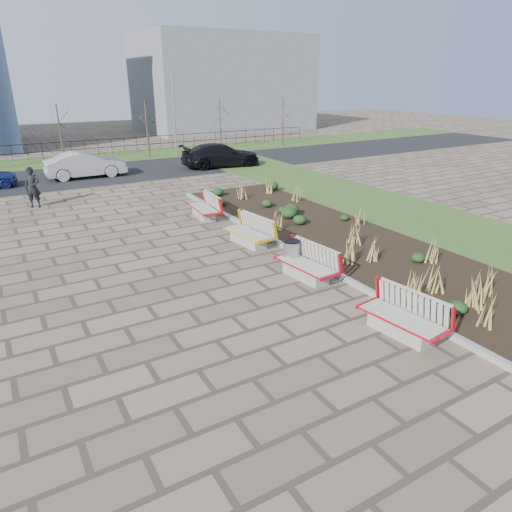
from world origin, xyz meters
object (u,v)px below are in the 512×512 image
bench_b (306,263)px  bench_d (203,207)px  bench_a (401,316)px  car_silver (86,165)px  bench_c (248,231)px  litter_bin (291,256)px  car_black (221,155)px  pedestrian (33,187)px  lamp_east (174,115)px

bench_b → bench_d: same height
bench_a → car_silver: bearing=89.1°
bench_c → litter_bin: 2.71m
car_black → litter_bin: bearing=167.8°
pedestrian → car_black: pedestrian is taller
lamp_east → bench_d: bearing=-107.4°
pedestrian → lamp_east: (11.04, 10.43, 2.10)m
bench_b → litter_bin: bearing=84.0°
car_black → bench_c: bearing=164.5°
bench_d → car_silver: 11.58m
bench_a → bench_c: bearing=82.5°
bench_b → lamp_east: 24.03m
bench_a → bench_c: 7.21m
bench_a → bench_d: same height
bench_c → bench_d: 3.90m
car_silver → bench_c: bearing=-168.9°
car_silver → car_black: 8.59m
bench_d → car_black: (5.97, 10.35, 0.29)m
car_silver → bench_b: bearing=-170.6°
bench_d → pedestrian: pedestrian is taller
bench_b → car_silver: car_silver is taller
bench_d → bench_c: bearing=-85.1°
litter_bin → car_black: 17.98m
bench_a → car_black: car_black is taller
pedestrian → bench_c: bearing=-33.6°
bench_c → car_silver: 15.41m
pedestrian → lamp_east: size_ratio=0.31×
bench_b → car_silver: size_ratio=0.45×
pedestrian → car_black: bearing=45.5°
bench_d → lamp_east: (5.00, 16.00, 2.54)m
bench_d → lamp_east: 16.95m
bench_c → car_silver: bearing=92.2°
bench_c → bench_d: bearing=82.6°
lamp_east → car_silver: bearing=-148.1°
litter_bin → car_silver: (-2.57, 17.90, 0.30)m
bench_d → litter_bin: bench_d is taller
bench_a → bench_c: size_ratio=1.00×
bench_c → lamp_east: size_ratio=0.35×
pedestrian → lamp_east: bearing=67.2°
pedestrian → car_black: 12.93m
car_black → lamp_east: lamp_east is taller
bench_c → litter_bin: bearing=-97.3°
bench_a → car_black: 22.28m
bench_c → car_black: size_ratio=0.40×
bench_b → car_black: bearing=65.7°
car_silver → car_black: car_black is taller
bench_c → car_silver: (-2.57, 15.19, 0.28)m
bench_c → car_silver: car_silver is taller
bench_d → pedestrian: (-6.04, 5.57, 0.44)m
bench_a → car_silver: size_ratio=0.45×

